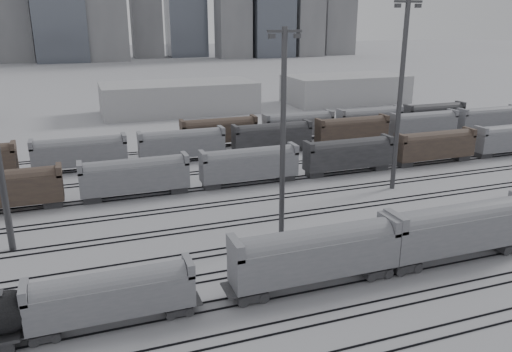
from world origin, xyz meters
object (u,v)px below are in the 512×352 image
object	(u,v)px
hopper_car_a	(112,294)
hopper_car_b	(316,252)
light_mast_c	(283,133)
hopper_car_c	(460,227)

from	to	relation	value
hopper_car_a	hopper_car_b	xyz separation A→B (m)	(18.32, 0.00, 0.66)
light_mast_c	hopper_car_c	bearing A→B (deg)	-35.93
hopper_car_b	hopper_car_c	xyz separation A→B (m)	(16.52, 0.00, 0.11)
hopper_car_b	hopper_car_a	bearing A→B (deg)	180.00
hopper_car_c	hopper_car_a	bearing A→B (deg)	180.00
hopper_car_b	light_mast_c	xyz separation A→B (m)	(1.20, 11.11, 8.83)
hopper_car_c	light_mast_c	distance (m)	20.84
hopper_car_b	light_mast_c	world-z (taller)	light_mast_c
hopper_car_a	hopper_car_c	xyz separation A→B (m)	(34.85, 0.00, 0.77)
hopper_car_a	hopper_car_b	size ratio (longest dim) A/B	0.82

